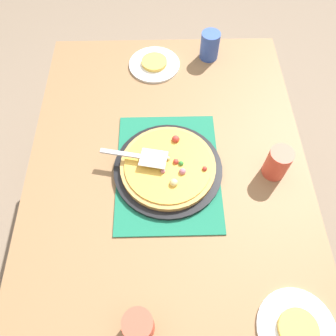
# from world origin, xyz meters

# --- Properties ---
(ground_plane) EXTENTS (8.00, 8.00, 0.00)m
(ground_plane) POSITION_xyz_m (0.00, 0.00, 0.00)
(ground_plane) COLOR #84705B
(dining_table) EXTENTS (1.40, 1.00, 0.75)m
(dining_table) POSITION_xyz_m (0.00, 0.00, 0.64)
(dining_table) COLOR olive
(dining_table) RESTS_ON ground_plane
(placemat) EXTENTS (0.48, 0.36, 0.01)m
(placemat) POSITION_xyz_m (0.00, 0.00, 0.75)
(placemat) COLOR #196B4C
(placemat) RESTS_ON dining_table
(pizza_pan) EXTENTS (0.38, 0.38, 0.01)m
(pizza_pan) POSITION_xyz_m (0.00, 0.00, 0.76)
(pizza_pan) COLOR black
(pizza_pan) RESTS_ON placemat
(pizza) EXTENTS (0.33, 0.33, 0.05)m
(pizza) POSITION_xyz_m (0.00, -0.00, 0.78)
(pizza) COLOR tan
(pizza) RESTS_ON pizza_pan
(plate_near_left) EXTENTS (0.22, 0.22, 0.01)m
(plate_near_left) POSITION_xyz_m (0.53, 0.05, 0.76)
(plate_near_left) COLOR white
(plate_near_left) RESTS_ON dining_table
(plate_far_right) EXTENTS (0.22, 0.22, 0.01)m
(plate_far_right) POSITION_xyz_m (-0.51, -0.34, 0.76)
(plate_far_right) COLOR white
(plate_far_right) RESTS_ON dining_table
(served_slice_left) EXTENTS (0.11, 0.11, 0.02)m
(served_slice_left) POSITION_xyz_m (0.53, 0.05, 0.77)
(served_slice_left) COLOR #EAB747
(served_slice_left) RESTS_ON plate_near_left
(served_slice_right) EXTENTS (0.11, 0.11, 0.02)m
(served_slice_right) POSITION_xyz_m (-0.51, -0.34, 0.77)
(served_slice_right) COLOR #EAB747
(served_slice_right) RESTS_ON plate_far_right
(cup_near) EXTENTS (0.08, 0.08, 0.12)m
(cup_near) POSITION_xyz_m (-0.01, -0.37, 0.81)
(cup_near) COLOR #E04C38
(cup_near) RESTS_ON dining_table
(cup_far) EXTENTS (0.08, 0.08, 0.12)m
(cup_far) POSITION_xyz_m (-0.50, 0.09, 0.81)
(cup_far) COLOR #E04C38
(cup_far) RESTS_ON dining_table
(cup_corner) EXTENTS (0.08, 0.08, 0.12)m
(cup_corner) POSITION_xyz_m (0.58, -0.19, 0.81)
(cup_corner) COLOR #3351AD
(cup_corner) RESTS_ON dining_table
(pizza_server) EXTENTS (0.09, 0.23, 0.01)m
(pizza_server) POSITION_xyz_m (0.02, 0.10, 0.82)
(pizza_server) COLOR silver
(pizza_server) RESTS_ON pizza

